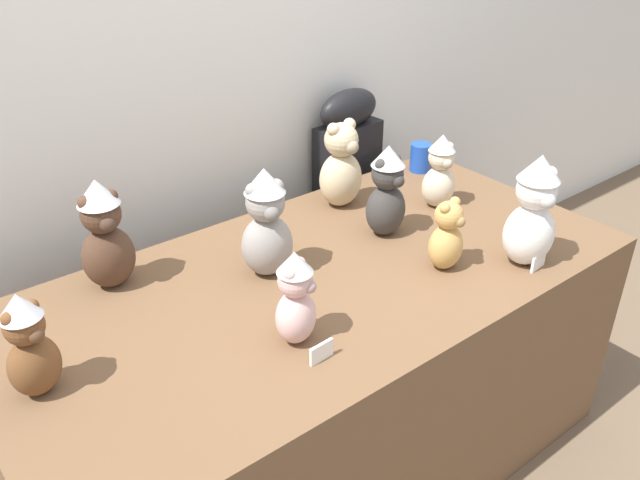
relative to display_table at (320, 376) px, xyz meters
The scene contains 15 objects.
wall_back 1.16m from the display_table, 90.00° to the left, with size 7.00×0.08×2.60m, color white.
display_table is the anchor object (origin of this frame).
instrument_case 0.86m from the display_table, 44.19° to the left, with size 0.29×0.14×1.07m.
teddy_bear_cream 0.80m from the display_table, ahead, with size 0.14×0.13×0.26m.
teddy_bear_chestnut 0.95m from the display_table, behind, with size 0.15×0.14×0.27m.
teddy_bear_snow 0.84m from the display_table, 31.46° to the right, with size 0.19×0.17×0.35m.
teddy_bear_ash 0.57m from the display_table, 135.82° to the left, with size 0.18×0.16×0.33m.
teddy_bear_blush 0.60m from the display_table, 139.56° to the right, with size 0.15×0.14×0.26m.
teddy_bear_charcoal 0.63m from the display_table, 12.14° to the left, with size 0.14×0.13×0.31m.
teddy_bear_honey 0.62m from the display_table, 30.97° to the right, with size 0.13×0.11×0.22m.
teddy_bear_sand 0.71m from the display_table, 42.86° to the left, with size 0.17×0.15×0.31m.
teddy_bear_cocoa 0.81m from the display_table, 146.20° to the left, with size 0.15×0.14×0.33m.
party_cup_blue 0.96m from the display_table, 24.51° to the left, with size 0.08×0.08×0.11m, color blue.
name_card_front_left 0.56m from the display_table, 127.76° to the right, with size 0.07×0.01×0.05m, color white.
name_card_front_middle 0.77m from the display_table, 35.04° to the right, with size 0.07×0.01×0.05m, color white.
Camera 1 is at (-1.00, -1.02, 1.82)m, focal length 36.84 mm.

